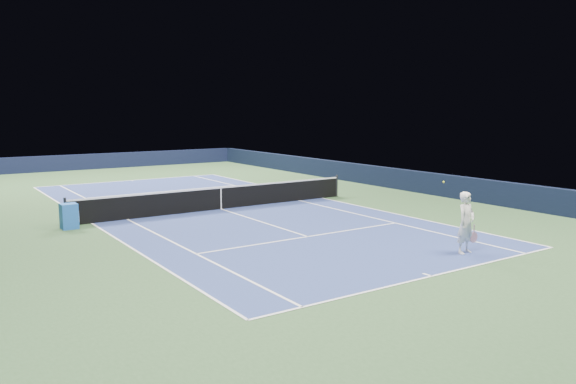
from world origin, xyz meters
TOP-DOWN VIEW (x-y plane):
  - ground at (0.00, 0.00)m, footprint 40.00×40.00m
  - wall_far at (0.00, 19.82)m, footprint 22.00×0.35m
  - wall_right at (10.82, 0.00)m, footprint 0.35×40.00m
  - court_surface at (0.00, 0.00)m, footprint 10.97×23.77m
  - baseline_far at (0.00, 11.88)m, footprint 10.97×0.08m
  - baseline_near at (0.00, -11.88)m, footprint 10.97×0.08m
  - sideline_doubles_right at (5.49, 0.00)m, footprint 0.08×23.77m
  - sideline_doubles_left at (-5.49, 0.00)m, footprint 0.08×23.77m
  - sideline_singles_right at (4.12, 0.00)m, footprint 0.08×23.77m
  - sideline_singles_left at (-4.12, 0.00)m, footprint 0.08×23.77m
  - service_line_far at (0.00, 6.40)m, footprint 8.23×0.08m
  - service_line_near at (0.00, -6.40)m, footprint 8.23×0.08m
  - center_service_line at (0.00, 0.00)m, footprint 0.08×12.80m
  - center_mark_far at (0.00, 11.73)m, footprint 0.08×0.30m
  - center_mark_near at (0.00, -11.73)m, footprint 0.08×0.30m
  - tennis_net at (0.00, 0.00)m, footprint 12.90×0.10m
  - sponsor_cube at (-6.40, -0.52)m, footprint 0.60×0.53m
  - tennis_player at (2.64, -10.81)m, footprint 0.85×1.30m

SIDE VIEW (x-z plane):
  - ground at x=0.00m, z-range 0.00..0.00m
  - court_surface at x=0.00m, z-range 0.00..0.01m
  - baseline_far at x=0.00m, z-range 0.01..0.01m
  - baseline_near at x=0.00m, z-range 0.01..0.01m
  - sideline_doubles_right at x=5.49m, z-range 0.01..0.01m
  - sideline_doubles_left at x=-5.49m, z-range 0.01..0.01m
  - sideline_singles_right at x=4.12m, z-range 0.01..0.01m
  - sideline_singles_left at x=-4.12m, z-range 0.01..0.01m
  - service_line_far at x=0.00m, z-range 0.01..0.01m
  - service_line_near at x=0.00m, z-range 0.01..0.01m
  - center_service_line at x=0.00m, z-range 0.01..0.01m
  - center_mark_far at x=0.00m, z-range 0.01..0.01m
  - center_mark_near at x=0.00m, z-range 0.01..0.01m
  - sponsor_cube at x=-6.40m, z-range 0.00..0.92m
  - tennis_net at x=0.00m, z-range -0.03..1.04m
  - wall_far at x=0.00m, z-range 0.00..1.10m
  - wall_right at x=10.82m, z-range 0.00..1.10m
  - tennis_player at x=2.64m, z-range -0.11..1.97m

